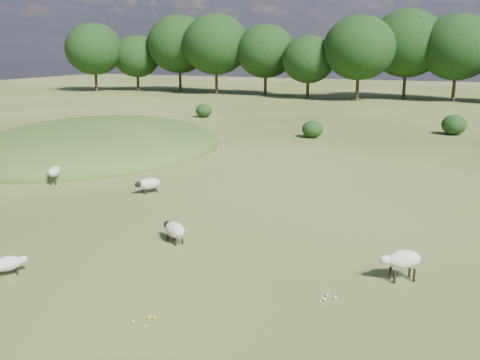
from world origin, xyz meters
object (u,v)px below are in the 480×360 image
object	(u,v)px
sheep_1	(402,260)
sheep_5	(54,172)
sheep_6	(8,264)
sheep_3	(174,230)
sheep_4	(149,184)

from	to	relation	value
sheep_1	sheep_5	bearing A→B (deg)	-51.45
sheep_5	sheep_6	bearing A→B (deg)	-170.64
sheep_3	sheep_4	xyz separation A→B (m)	(-4.39, 5.28, 0.00)
sheep_3	sheep_6	size ratio (longest dim) A/B	1.22
sheep_1	sheep_4	xyz separation A→B (m)	(-12.22, 5.52, -0.20)
sheep_4	sheep_5	size ratio (longest dim) A/B	1.02
sheep_5	sheep_6	world-z (taller)	sheep_5
sheep_3	sheep_4	size ratio (longest dim) A/B	0.99
sheep_1	sheep_3	xyz separation A→B (m)	(-7.84, 0.24, -0.20)
sheep_1	sheep_6	world-z (taller)	sheep_1
sheep_5	sheep_6	size ratio (longest dim) A/B	1.22
sheep_4	sheep_5	distance (m)	5.43
sheep_5	sheep_3	bearing A→B (deg)	-142.43
sheep_5	sheep_1	bearing A→B (deg)	-131.93
sheep_3	sheep_1	bearing A→B (deg)	-148.42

